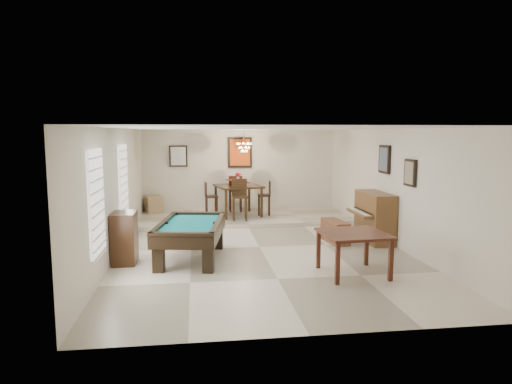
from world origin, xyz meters
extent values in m
cube|color=beige|center=(0.00, 0.00, -0.01)|extent=(6.00, 9.00, 0.02)
cube|color=silver|center=(0.00, 4.50, 1.30)|extent=(6.00, 0.04, 2.60)
cube|color=silver|center=(0.00, -4.50, 1.30)|extent=(6.00, 0.04, 2.60)
cube|color=silver|center=(-3.00, 0.00, 1.30)|extent=(0.04, 9.00, 2.60)
cube|color=silver|center=(3.00, 0.00, 1.30)|extent=(0.04, 9.00, 2.60)
cube|color=white|center=(0.00, 0.00, 2.60)|extent=(6.00, 9.00, 0.04)
cube|color=beige|center=(0.00, 3.25, 0.06)|extent=(6.00, 2.50, 0.12)
cube|color=white|center=(-2.97, -2.20, 1.40)|extent=(0.06, 1.00, 1.70)
cube|color=white|center=(-2.97, 0.60, 1.40)|extent=(0.06, 1.00, 1.70)
cube|color=brown|center=(1.79, 0.21, 0.25)|extent=(0.47, 0.95, 0.51)
cube|color=black|center=(-2.76, -0.90, 0.50)|extent=(0.44, 0.66, 0.99)
cube|color=#A17E57|center=(-2.67, 4.17, 0.37)|extent=(0.60, 0.66, 0.49)
cube|color=#D84C14|center=(0.00, 4.46, 1.90)|extent=(0.75, 0.06, 0.95)
cube|color=white|center=(-1.90, 4.46, 1.80)|extent=(0.55, 0.06, 0.65)
cube|color=slate|center=(2.96, 0.30, 1.90)|extent=(0.06, 0.55, 0.65)
cube|color=gray|center=(2.96, -1.00, 1.70)|extent=(0.06, 0.45, 0.55)
camera|label=1|loc=(-1.37, -9.75, 2.51)|focal=32.00mm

